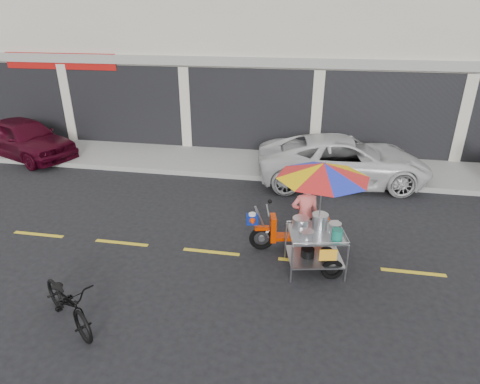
% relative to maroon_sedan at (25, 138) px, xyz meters
% --- Properties ---
extents(ground, '(90.00, 90.00, 0.00)m').
position_rel_maroon_sedan_xyz_m(ground, '(9.67, -4.70, -0.68)').
color(ground, black).
extents(sidewalk, '(45.00, 3.00, 0.15)m').
position_rel_maroon_sedan_xyz_m(sidewalk, '(9.67, 0.80, -0.60)').
color(sidewalk, gray).
rests_on(sidewalk, ground).
extents(shophouse_block, '(36.00, 8.11, 10.40)m').
position_rel_maroon_sedan_xyz_m(shophouse_block, '(12.48, 5.89, 3.56)').
color(shophouse_block, beige).
rests_on(shophouse_block, ground).
extents(centerline, '(42.00, 0.10, 0.01)m').
position_rel_maroon_sedan_xyz_m(centerline, '(9.67, -4.70, -0.67)').
color(centerline, gold).
rests_on(centerline, ground).
extents(maroon_sedan, '(4.27, 2.95, 1.35)m').
position_rel_maroon_sedan_xyz_m(maroon_sedan, '(0.00, 0.00, 0.00)').
color(maroon_sedan, '#380413').
rests_on(maroon_sedan, ground).
extents(white_pickup, '(5.13, 2.89, 1.35)m').
position_rel_maroon_sedan_xyz_m(white_pickup, '(10.50, -0.33, 0.00)').
color(white_pickup, silver).
rests_on(white_pickup, ground).
extents(near_bicycle, '(1.64, 1.39, 0.85)m').
position_rel_maroon_sedan_xyz_m(near_bicycle, '(5.96, -7.13, -0.25)').
color(near_bicycle, black).
rests_on(near_bicycle, ground).
extents(food_vendor_rig, '(2.45, 2.00, 2.21)m').
position_rel_maroon_sedan_xyz_m(food_vendor_rig, '(9.68, -4.62, 0.71)').
color(food_vendor_rig, black).
rests_on(food_vendor_rig, ground).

